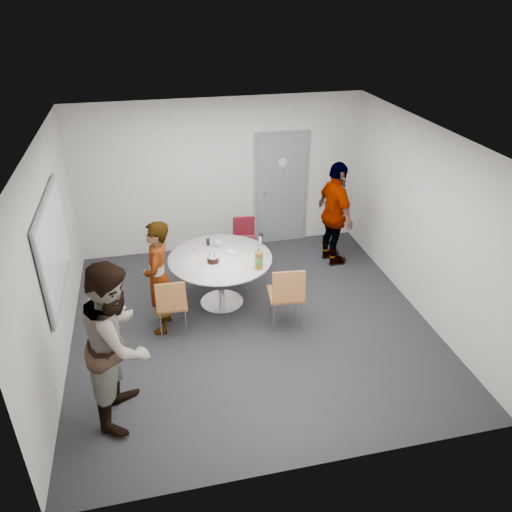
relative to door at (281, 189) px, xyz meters
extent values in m
plane|color=black|center=(-1.10, -2.48, -1.03)|extent=(5.00, 5.00, 0.00)
plane|color=silver|center=(-1.10, -2.48, 1.67)|extent=(5.00, 5.00, 0.00)
plane|color=beige|center=(-1.10, 0.02, 0.32)|extent=(5.00, 0.00, 5.00)
plane|color=beige|center=(-3.60, -2.48, 0.32)|extent=(0.00, 5.00, 5.00)
plane|color=beige|center=(1.40, -2.48, 0.32)|extent=(0.00, 5.00, 5.00)
plane|color=beige|center=(-1.10, -4.98, 0.32)|extent=(5.00, 0.00, 5.00)
cube|color=slate|center=(0.00, -0.01, 0.00)|extent=(0.90, 0.05, 2.05)
cube|color=gray|center=(0.00, 0.01, 0.00)|extent=(1.02, 0.04, 2.12)
cylinder|color=#B2BFC6|center=(0.00, -0.04, 0.52)|extent=(0.16, 0.01, 0.16)
cylinder|color=silver|center=(-0.32, -0.07, -0.01)|extent=(0.04, 0.14, 0.04)
cube|color=gray|center=(-3.56, -2.28, 0.42)|extent=(0.03, 1.90, 1.25)
cube|color=white|center=(-3.54, -2.28, 0.42)|extent=(0.01, 1.78, 1.13)
cylinder|color=silver|center=(-1.43, -1.86, -0.25)|extent=(1.52, 1.52, 0.03)
cylinder|color=silver|center=(-1.43, -1.86, -0.63)|extent=(0.09, 0.09, 0.74)
cylinder|color=silver|center=(-1.43, -1.86, -1.01)|extent=(0.65, 0.65, 0.02)
cylinder|color=silver|center=(-1.55, -1.99, -0.23)|extent=(0.22, 0.22, 0.01)
cylinder|color=black|center=(-1.55, -1.99, -0.18)|extent=(0.17, 0.17, 0.09)
cylinder|color=white|center=(-1.55, -1.99, -0.12)|extent=(0.17, 0.17, 0.02)
cylinder|color=#8A5F1E|center=(-0.95, -2.30, -0.11)|extent=(0.11, 0.11, 0.26)
cylinder|color=#43943B|center=(-0.95, -2.30, -0.09)|extent=(0.12, 0.12, 0.10)
cone|color=#8A5F1E|center=(-0.95, -2.30, 0.05)|extent=(0.11, 0.11, 0.05)
cylinder|color=#4BA74D|center=(-0.95, -2.30, 0.09)|extent=(0.04, 0.04, 0.03)
imported|color=white|center=(-1.40, -1.48, -0.19)|extent=(0.16, 0.16, 0.09)
cylinder|color=black|center=(-1.54, -1.43, -0.17)|extent=(0.05, 0.05, 0.13)
cylinder|color=silver|center=(-0.76, -1.62, -0.15)|extent=(0.07, 0.07, 0.17)
cylinder|color=black|center=(-0.76, -1.62, -0.05)|extent=(0.07, 0.07, 0.03)
cube|color=pink|center=(-1.74, -1.49, -0.22)|extent=(0.12, 0.11, 0.02)
ellipsoid|color=white|center=(-1.25, -1.77, -0.22)|extent=(0.19, 0.19, 0.03)
cube|color=brown|center=(-2.20, -2.38, -0.58)|extent=(0.44, 0.44, 0.03)
cube|color=brown|center=(-2.21, -2.58, -0.35)|extent=(0.40, 0.11, 0.40)
cylinder|color=silver|center=(-2.02, -2.22, -0.80)|extent=(0.02, 0.02, 0.45)
cylinder|color=silver|center=(-2.36, -2.20, -0.80)|extent=(0.02, 0.02, 0.45)
cylinder|color=silver|center=(-2.03, -2.56, -0.80)|extent=(0.02, 0.02, 0.45)
cylinder|color=silver|center=(-2.37, -2.54, -0.80)|extent=(0.02, 0.02, 0.45)
cube|color=brown|center=(-0.63, -2.58, -0.53)|extent=(0.51, 0.51, 0.04)
cube|color=brown|center=(-0.65, -2.80, -0.27)|extent=(0.45, 0.15, 0.45)
cylinder|color=silver|center=(-0.42, -2.41, -0.78)|extent=(0.02, 0.02, 0.50)
cylinder|color=silver|center=(-0.80, -2.37, -0.78)|extent=(0.02, 0.02, 0.50)
cylinder|color=silver|center=(-0.46, -2.79, -0.78)|extent=(0.02, 0.02, 0.50)
cylinder|color=silver|center=(-0.84, -2.75, -0.78)|extent=(0.02, 0.02, 0.50)
cube|color=maroon|center=(-0.83, -0.76, -0.60)|extent=(0.44, 0.44, 0.03)
cube|color=maroon|center=(-0.81, -0.57, -0.39)|extent=(0.38, 0.13, 0.38)
cylinder|color=silver|center=(-1.01, -0.89, -0.82)|extent=(0.02, 0.02, 0.42)
cylinder|color=silver|center=(-0.69, -0.93, -0.82)|extent=(0.02, 0.02, 0.42)
cylinder|color=silver|center=(-0.97, -0.58, -0.82)|extent=(0.02, 0.02, 0.42)
cylinder|color=silver|center=(-0.66, -0.62, -0.82)|extent=(0.02, 0.02, 0.42)
imported|color=#A5C6EA|center=(-2.34, -2.29, -0.20)|extent=(0.51, 0.67, 1.64)
imported|color=white|center=(-2.83, -3.76, -0.06)|extent=(0.92, 1.08, 1.93)
imported|color=black|center=(0.67, -1.01, -0.12)|extent=(0.57, 1.11, 1.81)
camera|label=1|loc=(-2.33, -8.19, 3.30)|focal=35.00mm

